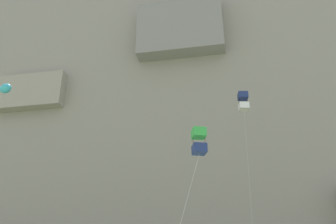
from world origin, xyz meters
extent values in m
cube|color=gray|center=(0.00, 60.68, 29.74)|extent=(180.00, 26.16, 59.47)
cube|color=gray|center=(-23.37, 47.70, 31.34)|extent=(10.81, 3.45, 5.64)
cube|color=gray|center=(0.00, 46.92, 39.70)|extent=(12.91, 3.66, 9.15)
ellipsoid|color=#38B2D1|center=(-14.46, 28.69, 20.96)|extent=(1.55, 1.27, 1.09)
cube|color=green|center=(5.09, 17.05, 9.97)|extent=(0.83, 0.83, 0.45)
cube|color=navy|center=(5.09, 17.05, 9.15)|extent=(0.83, 0.83, 0.45)
cylinder|color=black|center=(5.38, 17.05, 9.56)|extent=(0.02, 0.02, 1.21)
cylinder|color=black|center=(4.80, 17.05, 9.56)|extent=(0.02, 0.02, 1.21)
cube|color=navy|center=(8.04, 37.49, 22.60)|extent=(1.19, 1.19, 0.72)
cube|color=white|center=(8.04, 37.49, 21.29)|extent=(1.19, 1.19, 0.72)
cylinder|color=black|center=(8.50, 37.49, 21.95)|extent=(0.04, 0.04, 1.93)
cylinder|color=black|center=(7.58, 37.49, 21.95)|extent=(0.04, 0.04, 1.93)
cylinder|color=silver|center=(7.76, 34.77, 10.53)|extent=(0.57, 5.44, 20.82)
camera|label=1|loc=(6.80, -0.55, 2.55)|focal=41.68mm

